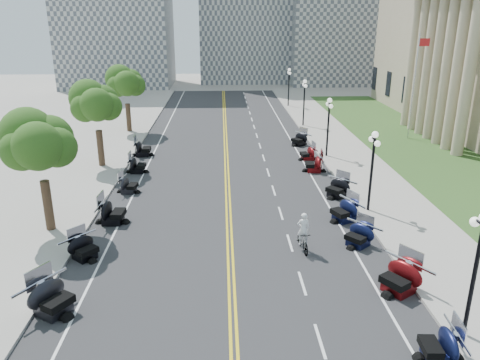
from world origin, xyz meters
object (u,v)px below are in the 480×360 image
object	(u,v)px
bicycle	(303,241)
cyclist_rider	(304,215)
flagpole	(414,88)
motorcycle_n_3	(440,344)

from	to	relation	value
bicycle	cyclist_rider	xyz separation A→B (m)	(0.00, 0.00, 1.44)
cyclist_rider	bicycle	bearing A→B (deg)	0.00
bicycle	flagpole	bearing A→B (deg)	52.18
flagpole	motorcycle_n_3	xyz separation A→B (m)	(-10.88, -31.16, -4.33)
cyclist_rider	motorcycle_n_3	bearing A→B (deg)	112.29
bicycle	cyclist_rider	world-z (taller)	cyclist_rider
flagpole	motorcycle_n_3	world-z (taller)	flagpole
motorcycle_n_3	bicycle	size ratio (longest dim) A/B	1.03
motorcycle_n_3	bicycle	bearing A→B (deg)	-154.07
flagpole	motorcycle_n_3	bearing A→B (deg)	-109.25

